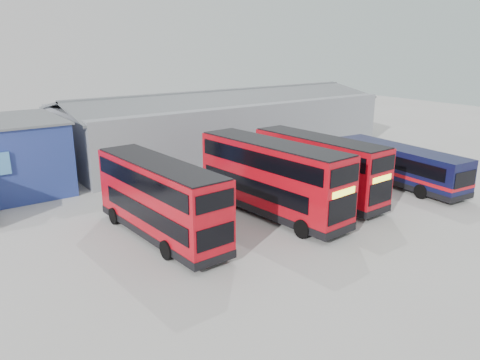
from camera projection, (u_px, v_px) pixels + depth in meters
The scene contains 6 objects.
ground_plane at pixel (304, 234), 25.89m from camera, with size 120.00×120.00×0.00m, color #A2A29D.
maintenance_shed at pixel (223, 124), 45.19m from camera, with size 30.50×12.00×5.89m.
double_decker_left at pixel (160, 201), 24.87m from camera, with size 3.00×10.15×4.24m.
double_decker_centre at pixel (272, 179), 28.21m from camera, with size 3.40×10.90×4.54m.
double_decker_right at pixel (318, 169), 31.11m from camera, with size 2.89×10.17×4.26m.
single_decker_blue at pixel (399, 166), 34.37m from camera, with size 3.30×10.74×2.87m.
Camera 1 is at (-16.89, -17.37, 10.23)m, focal length 35.00 mm.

